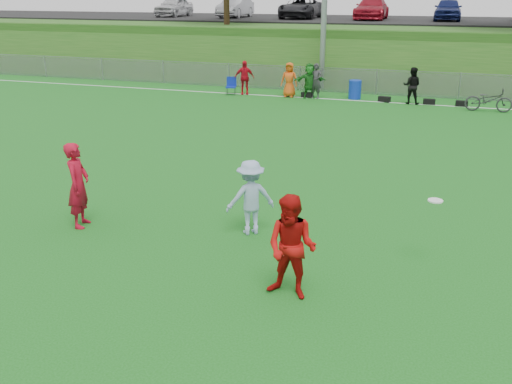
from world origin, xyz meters
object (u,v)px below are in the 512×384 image
at_px(player_red_center, 292,248).
at_px(frisbee, 435,201).
at_px(recycling_bin, 355,90).
at_px(player_red_left, 78,185).
at_px(bicycle, 489,100).
at_px(player_blue, 251,197).

relative_size(player_red_center, frisbee, 6.58).
distance_m(player_red_center, recycling_bin, 19.57).
distance_m(player_red_left, player_red_center, 5.56).
distance_m(player_red_left, bicycle, 19.10).
relative_size(recycling_bin, bicycle, 0.46).
relative_size(frisbee, recycling_bin, 0.31).
distance_m(player_red_left, player_blue, 3.87).
bearing_deg(frisbee, player_blue, 174.14).
bearing_deg(player_blue, player_red_left, -22.45).
xyz_separation_m(player_red_center, recycling_bin, (-1.94, 19.46, -0.48)).
distance_m(recycling_bin, bicycle, 6.18).
height_order(frisbee, recycling_bin, frisbee).
xyz_separation_m(frisbee, recycling_bin, (-4.19, 17.47, -0.89)).
relative_size(frisbee, bicycle, 0.14).
bearing_deg(player_red_center, bicycle, 84.98).
height_order(frisbee, bicycle, frisbee).
relative_size(player_blue, recycling_bin, 1.84).
xyz_separation_m(player_red_left, frisbee, (7.58, 0.42, 0.37)).
relative_size(player_red_center, player_blue, 1.12).
height_order(player_red_center, bicycle, player_red_center).
xyz_separation_m(player_red_left, recycling_bin, (3.39, 17.88, -0.52)).
distance_m(player_blue, frisbee, 3.86).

